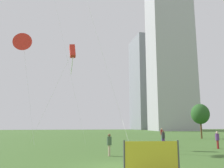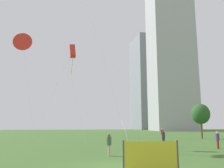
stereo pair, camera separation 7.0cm
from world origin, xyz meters
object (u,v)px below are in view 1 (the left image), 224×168
(person_standing_2, at_px, (162,134))
(park_tree_1, at_px, (200,114))
(kite_flying_3, at_px, (72,52))
(kite_flying_2, at_px, (23,44))
(distant_highrise_0, at_px, (148,83))
(event_banner, at_px, (152,156))
(person_standing_0, at_px, (109,143))
(person_standing_4, at_px, (217,139))
(distant_highrise_1, at_px, (169,47))
(person_standing_5, at_px, (163,137))

(person_standing_2, distance_m, park_tree_1, 11.03)
(person_standing_2, bearing_deg, kite_flying_3, -41.94)
(kite_flying_2, relative_size, distant_highrise_0, 0.22)
(event_banner, bearing_deg, kite_flying_3, 98.78)
(person_standing_0, relative_size, person_standing_2, 0.86)
(kite_flying_2, bearing_deg, person_standing_4, -26.61)
(person_standing_2, distance_m, person_standing_4, 12.65)
(person_standing_2, xyz_separation_m, distant_highrise_1, (40.43, 71.27, 40.24))
(person_standing_2, height_order, distant_highrise_0, distant_highrise_0)
(person_standing_2, height_order, distant_highrise_1, distant_highrise_1)
(distant_highrise_1, bearing_deg, kite_flying_2, -118.15)
(distant_highrise_0, bearing_deg, park_tree_1, -107.00)
(person_standing_2, bearing_deg, person_standing_4, 22.01)
(person_standing_4, bearing_deg, person_standing_2, 17.44)
(person_standing_2, bearing_deg, park_tree_1, 137.95)
(person_standing_5, xyz_separation_m, park_tree_1, (13.46, 12.41, 3.28))
(kite_flying_3, bearing_deg, kite_flying_2, 150.50)
(kite_flying_3, bearing_deg, distant_highrise_1, 54.97)
(event_banner, bearing_deg, kite_flying_2, 113.09)
(park_tree_1, bearing_deg, kite_flying_2, -165.95)
(distant_highrise_0, bearing_deg, event_banner, -111.54)
(person_standing_5, relative_size, distant_highrise_0, 0.03)
(person_standing_0, relative_size, kite_flying_2, 0.12)
(kite_flying_3, height_order, event_banner, kite_flying_3)
(person_standing_2, bearing_deg, kite_flying_2, -57.42)
(person_standing_4, height_order, kite_flying_2, kite_flying_2)
(person_standing_0, bearing_deg, person_standing_2, 149.90)
(kite_flying_2, distance_m, distant_highrise_0, 132.27)
(kite_flying_3, height_order, distant_highrise_1, distant_highrise_1)
(distant_highrise_1, xyz_separation_m, event_banner, (-51.87, -93.47, -40.51))
(kite_flying_3, distance_m, event_banner, 18.85)
(person_standing_5, height_order, distant_highrise_0, distant_highrise_0)
(person_standing_4, bearing_deg, event_banner, 150.23)
(person_standing_0, distance_m, park_tree_1, 29.31)
(person_standing_2, xyz_separation_m, kite_flying_2, (-19.62, -3.01, 10.99))
(kite_flying_2, relative_size, kite_flying_3, 1.16)
(person_standing_2, distance_m, distant_highrise_1, 91.29)
(person_standing_4, relative_size, event_banner, 0.63)
(person_standing_2, distance_m, distant_highrise_0, 123.13)
(kite_flying_2, xyz_separation_m, kite_flying_3, (5.72, -3.24, -1.52))
(distant_highrise_0, distance_m, event_banner, 147.50)
(person_standing_5, distance_m, kite_flying_2, 19.96)
(kite_flying_3, bearing_deg, event_banner, -81.22)
(person_standing_4, bearing_deg, distant_highrise_1, -6.67)
(person_standing_4, relative_size, kite_flying_2, 0.12)
(person_standing_4, distance_m, distant_highrise_0, 134.76)
(kite_flying_2, bearing_deg, park_tree_1, 14.05)
(kite_flying_3, relative_size, park_tree_1, 1.89)
(person_standing_5, bearing_deg, distant_highrise_1, -67.51)
(kite_flying_3, xyz_separation_m, park_tree_1, (23.53, 10.56, -6.27))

